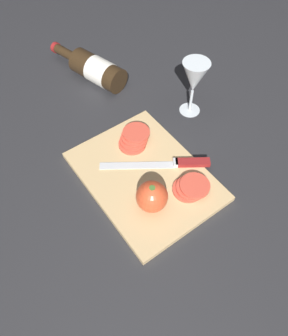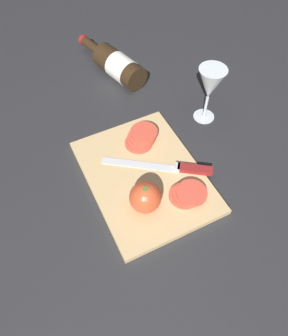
# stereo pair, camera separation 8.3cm
# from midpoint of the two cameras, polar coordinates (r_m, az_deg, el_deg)

# --- Properties ---
(ground_plane) EXTENTS (3.00, 3.00, 0.00)m
(ground_plane) POSITION_cam_midpoint_polar(r_m,az_deg,el_deg) (0.90, -4.35, 0.15)
(ground_plane) COLOR #28282B
(cutting_board) EXTENTS (0.38, 0.29, 0.02)m
(cutting_board) POSITION_cam_midpoint_polar(r_m,az_deg,el_deg) (0.86, -2.75, -1.66)
(cutting_board) COLOR tan
(cutting_board) RESTS_ON ground_plane
(wine_bottle) EXTENTS (0.31, 0.14, 0.08)m
(wine_bottle) POSITION_cam_midpoint_polar(r_m,az_deg,el_deg) (1.14, -10.62, 16.46)
(wine_bottle) COLOR #332314
(wine_bottle) RESTS_ON ground_plane
(wine_glass) EXTENTS (0.08, 0.08, 0.18)m
(wine_glass) POSITION_cam_midpoint_polar(r_m,az_deg,el_deg) (0.96, 6.24, 15.07)
(wine_glass) COLOR silver
(wine_glass) RESTS_ON ground_plane
(whole_tomato) EXTENTS (0.08, 0.08, 0.08)m
(whole_tomato) POSITION_cam_midpoint_polar(r_m,az_deg,el_deg) (0.78, -1.70, -5.22)
(whole_tomato) COLOR #DB4C28
(whole_tomato) RESTS_ON cutting_board
(knife) EXTENTS (0.19, 0.25, 0.01)m
(knife) POSITION_cam_midpoint_polar(r_m,az_deg,el_deg) (0.87, 3.55, 0.69)
(knife) COLOR silver
(knife) RESTS_ON cutting_board
(tomato_slice_stack_near) EXTENTS (0.09, 0.10, 0.03)m
(tomato_slice_stack_near) POSITION_cam_midpoint_polar(r_m,az_deg,el_deg) (0.92, -4.32, 5.01)
(tomato_slice_stack_near) COLOR #DB4C38
(tomato_slice_stack_near) RESTS_ON cutting_board
(tomato_slice_stack_far) EXTENTS (0.09, 0.09, 0.02)m
(tomato_slice_stack_far) POSITION_cam_midpoint_polar(r_m,az_deg,el_deg) (0.83, 5.37, -3.60)
(tomato_slice_stack_far) COLOR #DB4C38
(tomato_slice_stack_far) RESTS_ON cutting_board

